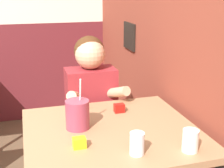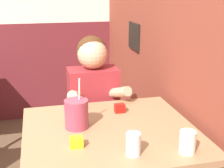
% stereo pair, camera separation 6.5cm
% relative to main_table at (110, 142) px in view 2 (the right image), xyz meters
% --- Properties ---
extents(brick_wall_right, '(0.08, 4.42, 2.70)m').
position_rel_main_table_xyz_m(brick_wall_right, '(0.52, 0.87, 0.66)').
color(brick_wall_right, brown).
rests_on(brick_wall_right, ground_plane).
extents(main_table, '(0.89, 0.82, 0.77)m').
position_rel_main_table_xyz_m(main_table, '(0.00, 0.00, 0.00)').
color(main_table, '#93704C').
rests_on(main_table, ground_plane).
extents(person_seated, '(0.42, 0.41, 1.17)m').
position_rel_main_table_xyz_m(person_seated, '(0.02, 0.58, -0.08)').
color(person_seated, maroon).
rests_on(person_seated, ground_plane).
extents(cocktail_pitcher, '(0.12, 0.12, 0.27)m').
position_rel_main_table_xyz_m(cocktail_pitcher, '(-0.17, 0.07, 0.15)').
color(cocktail_pitcher, '#99384C').
rests_on(cocktail_pitcher, main_table).
extents(glass_near_pitcher, '(0.07, 0.07, 0.10)m').
position_rel_main_table_xyz_m(glass_near_pitcher, '(0.04, -0.27, 0.13)').
color(glass_near_pitcher, silver).
rests_on(glass_near_pitcher, main_table).
extents(glass_center, '(0.07, 0.07, 0.10)m').
position_rel_main_table_xyz_m(glass_center, '(0.28, -0.31, 0.13)').
color(glass_center, silver).
rests_on(glass_center, main_table).
extents(condiment_ketchup, '(0.06, 0.04, 0.05)m').
position_rel_main_table_xyz_m(condiment_ketchup, '(0.11, 0.21, 0.10)').
color(condiment_ketchup, '#B7140F').
rests_on(condiment_ketchup, main_table).
extents(condiment_mustard, '(0.06, 0.04, 0.05)m').
position_rel_main_table_xyz_m(condiment_mustard, '(-0.20, -0.14, 0.10)').
color(condiment_mustard, yellow).
rests_on(condiment_mustard, main_table).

